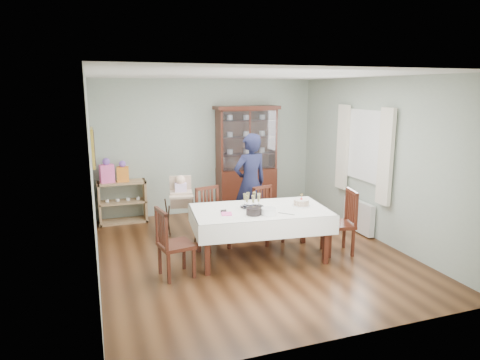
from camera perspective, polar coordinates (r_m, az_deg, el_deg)
name	(u,v)px	position (r m, az deg, el deg)	size (l,w,h in m)	color
floor	(251,253)	(6.77, 1.41, -9.67)	(5.00, 5.00, 0.00)	#593319
room_shell	(239,140)	(6.84, -0.08, 5.32)	(5.00, 5.00, 5.00)	#9EAA99
dining_table	(260,233)	(6.47, 2.66, -7.09)	(2.11, 1.35, 0.76)	#401810
china_cabinet	(246,158)	(8.78, 0.86, 2.98)	(1.30, 0.48, 2.18)	#401810
sideboard	(123,202)	(8.45, -15.37, -2.83)	(0.90, 0.38, 0.80)	tan
picture_frame	(93,148)	(6.74, -19.05, 4.10)	(0.04, 0.48, 0.58)	gold
window	(366,146)	(7.67, 16.42, 4.41)	(0.04, 1.02, 1.22)	white
curtain_left	(386,157)	(7.16, 18.85, 2.93)	(0.07, 0.30, 1.55)	silver
curtain_right	(343,147)	(8.16, 13.52, 4.28)	(0.07, 0.30, 1.55)	silver
radiator	(359,216)	(7.89, 15.53, -4.63)	(0.10, 0.80, 0.55)	white
chair_far_left	(213,230)	(6.91, -3.63, -6.69)	(0.53, 0.53, 0.97)	#401810
chair_far_right	(268,226)	(7.18, 3.77, -6.10)	(0.51, 0.51, 0.92)	#401810
chair_end_left	(175,256)	(5.94, -8.65, -10.03)	(0.50, 0.50, 0.96)	#401810
chair_end_right	(339,234)	(6.85, 13.01, -7.08)	(0.52, 0.52, 0.99)	#401810
woman	(250,183)	(7.50, 1.37, -0.46)	(0.64, 0.42, 1.76)	black
high_chair	(182,214)	(7.30, -7.80, -4.56)	(0.56, 0.56, 1.10)	black
champagne_tray	(252,204)	(6.39, 1.62, -3.18)	(0.36, 0.36, 0.22)	silver
birthday_cake	(301,203)	(6.57, 8.17, -3.02)	(0.27, 0.27, 0.19)	white
plate_stack_dark	(254,211)	(6.06, 1.84, -4.17)	(0.22, 0.22, 0.10)	black
plate_stack_white	(269,211)	(6.08, 3.83, -4.18)	(0.22, 0.22, 0.09)	white
napkin_stack	(227,214)	(6.08, -1.80, -4.53)	(0.15, 0.15, 0.02)	#FD5DAB
cutlery	(221,212)	(6.21, -2.52, -4.23)	(0.11, 0.16, 0.01)	silver
cake_knife	(286,214)	(6.13, 6.19, -4.50)	(0.25, 0.02, 0.01)	silver
gift_bag_pink	(107,172)	(8.29, -17.34, 1.06)	(0.27, 0.20, 0.46)	#FD5DAB
gift_bag_orange	(123,172)	(8.30, -15.36, 1.00)	(0.23, 0.17, 0.40)	orange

